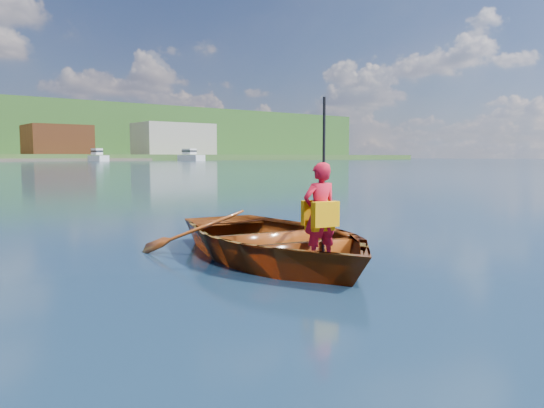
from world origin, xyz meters
TOP-DOWN VIEW (x-y plane):
  - ground at (0.00, 0.00)m, footprint 600.00×600.00m
  - rowboat at (0.70, -0.91)m, footprint 3.59×4.54m
  - child_paddler at (0.70, -1.82)m, footprint 0.48×0.38m

SIDE VIEW (x-z plane):
  - ground at x=0.00m, z-range 0.00..0.00m
  - rowboat at x=0.70m, z-range -0.15..0.70m
  - child_paddler at x=0.70m, z-range -0.29..1.71m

